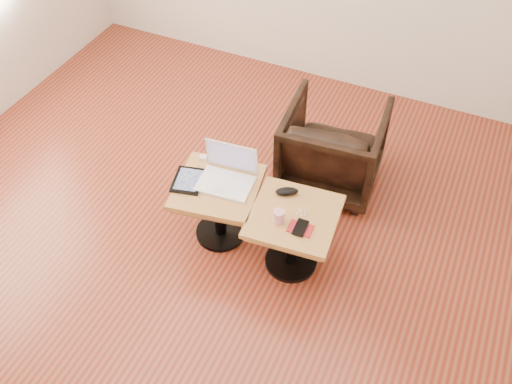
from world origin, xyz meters
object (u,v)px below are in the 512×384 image
at_px(striped_cup, 279,217).
at_px(armchair, 333,147).
at_px(laptop, 227,175).
at_px(side_table_right, 293,227).
at_px(side_table_left, 218,198).

xyz_separation_m(striped_cup, armchair, (0.03, 0.92, -0.20)).
xyz_separation_m(laptop, striped_cup, (0.42, -0.18, -0.00)).
distance_m(laptop, striped_cup, 0.46).
xyz_separation_m(side_table_right, striped_cup, (-0.06, -0.09, 0.16)).
xyz_separation_m(laptop, armchair, (0.45, 0.74, -0.20)).
distance_m(side_table_left, side_table_right, 0.52).
height_order(side_table_left, laptop, laptop).
bearing_deg(side_table_left, striped_cup, -24.44).
bearing_deg(armchair, side_table_left, 53.65).
distance_m(side_table_right, striped_cup, 0.19).
height_order(side_table_right, armchair, armchair).
bearing_deg(side_table_left, side_table_right, -13.22).
xyz_separation_m(side_table_left, striped_cup, (0.46, -0.12, 0.16)).
bearing_deg(laptop, striped_cup, -28.83).
bearing_deg(armchair, side_table_right, 87.34).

